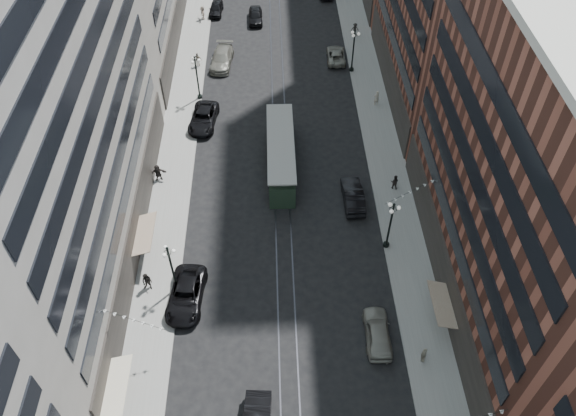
{
  "coord_description": "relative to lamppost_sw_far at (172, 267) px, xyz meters",
  "views": [
    {
      "loc": [
        -0.75,
        0.38,
        39.53
      ],
      "look_at": [
        0.36,
        32.44,
        5.0
      ],
      "focal_mm": 35.0,
      "sensor_mm": 36.0,
      "label": 1
    }
  ],
  "objects": [
    {
      "name": "ground",
      "position": [
        9.2,
        32.0,
        -3.1
      ],
      "size": [
        220.0,
        220.0,
        0.0
      ],
      "primitive_type": "plane",
      "color": "black",
      "rests_on": "ground"
    },
    {
      "name": "sidewalk_west",
      "position": [
        -1.8,
        42.0,
        -3.02
      ],
      "size": [
        4.0,
        180.0,
        0.15
      ],
      "primitive_type": "cube",
      "color": "gray",
      "rests_on": "ground"
    },
    {
      "name": "sidewalk_east",
      "position": [
        20.2,
        42.0,
        -3.02
      ],
      "size": [
        4.0,
        180.0,
        0.15
      ],
      "primitive_type": "cube",
      "color": "gray",
      "rests_on": "ground"
    },
    {
      "name": "rail_west",
      "position": [
        8.5,
        42.0,
        -3.09
      ],
      "size": [
        0.12,
        180.0,
        0.02
      ],
      "primitive_type": "cube",
      "color": "#2D2D33",
      "rests_on": "ground"
    },
    {
      "name": "rail_east",
      "position": [
        9.9,
        42.0,
        -3.09
      ],
      "size": [
        0.12,
        180.0,
        0.02
      ],
      "primitive_type": "cube",
      "color": "#2D2D33",
      "rests_on": "ground"
    },
    {
      "name": "building_west_mid",
      "position": [
        -7.8,
        5.0,
        10.9
      ],
      "size": [
        8.0,
        36.0,
        28.0
      ],
      "primitive_type": "cube",
      "color": "#A19A8F",
      "rests_on": "ground"
    },
    {
      "name": "building_east_mid",
      "position": [
        26.2,
        -0.0,
        8.9
      ],
      "size": [
        8.0,
        30.0,
        24.0
      ],
      "primitive_type": "cube",
      "color": "brown",
      "rests_on": "ground"
    },
    {
      "name": "lamppost_sw_far",
      "position": [
        0.0,
        0.0,
        0.0
      ],
      "size": [
        1.03,
        1.14,
        5.52
      ],
      "color": "black",
      "rests_on": "sidewalk_west"
    },
    {
      "name": "lamppost_sw_mid",
      "position": [
        0.0,
        27.0,
        0.0
      ],
      "size": [
        1.03,
        1.14,
        5.52
      ],
      "color": "black",
      "rests_on": "sidewalk_west"
    },
    {
      "name": "lamppost_se_far",
      "position": [
        18.4,
        4.0,
        0.0
      ],
      "size": [
        1.03,
        1.14,
        5.52
      ],
      "color": "black",
      "rests_on": "sidewalk_east"
    },
    {
      "name": "lamppost_se_mid",
      "position": [
        18.4,
        32.0,
        0.0
      ],
      "size": [
        1.03,
        1.14,
        5.52
      ],
      "color": "black",
      "rests_on": "sidewalk_east"
    },
    {
      "name": "streetcar",
      "position": [
        9.2,
        14.97,
        -1.54
      ],
      "size": [
        2.7,
        12.19,
        3.37
      ],
      "color": "#213423",
      "rests_on": "ground"
    },
    {
      "name": "car_2",
      "position": [
        0.97,
        -1.17,
        -2.26
      ],
      "size": [
        3.27,
        6.21,
        1.67
      ],
      "primitive_type": "imported",
      "rotation": [
        0.0,
        0.0,
        -0.09
      ],
      "color": "black",
      "rests_on": "ground"
    },
    {
      "name": "car_4",
      "position": [
        16.25,
        -5.19,
        -2.27
      ],
      "size": [
        2.06,
        4.91,
        1.66
      ],
      "primitive_type": "imported",
      "rotation": [
        0.0,
        0.0,
        3.12
      ],
      "color": "gray",
      "rests_on": "ground"
    },
    {
      "name": "pedestrian_2",
      "position": [
        -2.35,
        0.09,
        -2.01
      ],
      "size": [
        1.01,
        0.72,
        1.87
      ],
      "primitive_type": "imported",
      "rotation": [
        0.0,
        0.0,
        -0.27
      ],
      "color": "black",
      "rests_on": "sidewalk_west"
    },
    {
      "name": "pedestrian_4",
      "position": [
        19.43,
        -7.3,
        -2.13
      ],
      "size": [
        0.75,
        1.05,
        1.64
      ],
      "primitive_type": "imported",
      "rotation": [
        0.0,
        0.0,
        1.21
      ],
      "color": "#A09A85",
      "rests_on": "sidewalk_east"
    },
    {
      "name": "car_7",
      "position": [
        0.8,
        22.23,
        -2.28
      ],
      "size": [
        3.39,
        6.19,
        1.64
      ],
      "primitive_type": "imported",
      "rotation": [
        0.0,
        0.0,
        -0.12
      ],
      "color": "black",
      "rests_on": "ground"
    },
    {
      "name": "car_8",
      "position": [
        2.31,
        34.13,
        -2.22
      ],
      "size": [
        3.08,
        6.26,
        1.75
      ],
      "primitive_type": "imported",
      "rotation": [
        0.0,
        0.0,
        -0.11
      ],
      "color": "slate",
      "rests_on": "ground"
    },
    {
      "name": "car_9",
      "position": [
        0.86,
        47.22,
        -2.35
      ],
      "size": [
        2.05,
        4.46,
        1.48
      ],
      "primitive_type": "imported",
      "rotation": [
        0.0,
        0.0,
        -0.07
      ],
      "color": "black",
      "rests_on": "ground"
    },
    {
      "name": "car_10",
      "position": [
        16.0,
        9.69,
        -2.24
      ],
      "size": [
        1.94,
        5.24,
        1.71
      ],
      "primitive_type": "imported",
      "rotation": [
        0.0,
        0.0,
        3.17
      ],
      "color": "black",
      "rests_on": "ground"
    },
    {
      "name": "car_11",
      "position": [
        16.71,
        34.69,
        -2.42
      ],
      "size": [
        2.42,
        4.97,
        1.36
      ],
      "primitive_type": "imported",
      "rotation": [
        0.0,
        0.0,
        3.11
      ],
      "color": "gray",
      "rests_on": "ground"
    },
    {
      "name": "car_13",
      "position": [
        6.46,
        44.83,
        -2.29
      ],
      "size": [
        1.99,
        4.76,
        1.61
      ],
      "primitive_type": "imported",
      "rotation": [
        0.0,
        0.0,
        0.02
      ],
      "color": "black",
      "rests_on": "ground"
    },
    {
      "name": "pedestrian_5",
      "position": [
        -3.09,
        13.35,
        -2.02
      ],
      "size": [
        1.77,
        0.79,
        1.85
      ],
      "primitive_type": "imported",
      "rotation": [
        0.0,
        0.0,
        0.18
      ],
      "color": "black",
      "rests_on": "sidewalk_west"
    },
    {
      "name": "pedestrian_6",
      "position": [
        -0.66,
        33.76,
        -2.06
      ],
      "size": [
        1.12,
        0.72,
        1.77
      ],
      "primitive_type": "imported",
      "rotation": [
        0.0,
        0.0,
        2.89
      ],
      "color": "gray",
      "rests_on": "sidewalk_west"
    },
    {
      "name": "pedestrian_7",
      "position": [
        20.27,
        11.32,
        -2.13
      ],
      "size": [
        0.89,
        0.66,
        1.63
      ],
      "primitive_type": "imported",
      "rotation": [
        0.0,
        0.0,
        2.82
      ],
      "color": "black",
      "rests_on": "sidewalk_east"
    },
    {
      "name": "pedestrian_8",
      "position": [
        20.44,
        24.98,
        -2.04
      ],
      "size": [
        0.78,
        0.65,
        1.82
      ],
      "primitive_type": "imported",
      "rotation": [
        0.0,
        0.0,
        3.52
      ],
      "color": "beige",
      "rests_on": "sidewalk_east"
    },
    {
      "name": "pedestrian_9",
      "position": [
        19.77,
        40.58,
        -2.15
      ],
      "size": [
        1.07,
        0.53,
        1.6
      ],
      "primitive_type": "imported",
      "rotation": [
        0.0,
        0.0,
        0.1
      ],
      "color": "black",
      "rests_on": "sidewalk_east"
    },
    {
      "name": "pedestrian_extra_0",
      "position": [
        -0.86,
        45.5,
        -2.03
      ],
      "size": [
        0.86,
        1.77,
        1.84
      ],
      "primitive_type": "imported",
      "rotation": [
        0.0,
        0.0,
        4.94
      ],
      "color": "beige",
      "rests_on": "sidewalk_west"
    }
  ]
}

